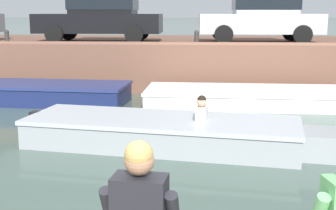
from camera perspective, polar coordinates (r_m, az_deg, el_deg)
ground_plane at (r=9.41m, az=1.10°, el=-4.57°), size 400.00×400.00×0.00m
far_quay_wall at (r=17.70m, az=2.61°, el=5.49°), size 60.00×6.00×1.56m
far_wall_coping at (r=14.76m, az=2.32°, el=7.52°), size 60.00×0.24×0.08m
boat_moored_west_navy at (r=14.01m, az=-16.04°, el=1.45°), size 5.96×2.11×0.56m
boat_moored_central_white at (r=13.26m, az=10.58°, el=0.93°), size 6.66×2.24×0.46m
motorboat_passing at (r=9.03m, az=0.82°, el=-3.43°), size 6.42×2.53×1.04m
car_left_inner_black at (r=16.39m, az=-8.19°, el=10.62°), size 4.26×1.91×1.54m
car_centre_silver at (r=16.14m, az=11.35°, el=10.50°), size 4.04×2.01×1.54m
mooring_bollard_west at (r=16.16m, az=-19.05°, el=7.96°), size 0.15×0.15×0.45m
mooring_bollard_mid at (r=14.87m, az=3.51°, el=8.31°), size 0.15×0.15×0.45m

